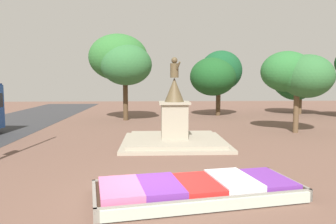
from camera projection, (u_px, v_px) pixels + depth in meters
name	position (u px, v px, depth m)	size (l,w,h in m)	color
ground_plane	(153.00, 196.00, 10.15)	(90.33, 90.33, 0.00)	brown
flower_planter	(196.00, 190.00, 10.06)	(6.69, 3.72, 0.53)	#38281C
statue_monument	(174.00, 129.00, 18.46)	(5.81, 5.81, 4.85)	#A09681
park_tree_far_left	(121.00, 60.00, 28.55)	(5.58, 5.61, 7.63)	#4C3823
park_tree_far_right	(298.00, 74.00, 22.16)	(4.64, 4.01, 5.56)	brown
park_tree_street_side	(300.00, 79.00, 34.18)	(5.94, 6.23, 5.86)	brown
park_tree_mid_canopy	(217.00, 74.00, 32.36)	(5.26, 4.86, 6.50)	#4C3823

